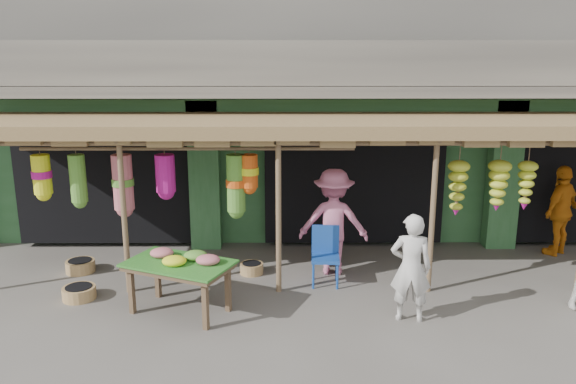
{
  "coord_description": "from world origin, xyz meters",
  "views": [
    {
      "loc": [
        -1.4,
        -8.93,
        3.85
      ],
      "look_at": [
        -1.34,
        1.0,
        1.42
      ],
      "focal_mm": 35.0,
      "sensor_mm": 36.0,
      "label": 1
    }
  ],
  "objects_px": {
    "blue_chair": "(325,252)",
    "person_shopper": "(333,222)",
    "flower_table": "(181,265)",
    "person_front": "(411,268)",
    "person_vendor": "(561,210)"
  },
  "relations": [
    {
      "from": "flower_table",
      "to": "blue_chair",
      "type": "distance_m",
      "value": 2.55
    },
    {
      "from": "person_vendor",
      "to": "person_shopper",
      "type": "height_order",
      "value": "person_shopper"
    },
    {
      "from": "person_front",
      "to": "person_vendor",
      "type": "relative_size",
      "value": 0.92
    },
    {
      "from": "blue_chair",
      "to": "person_front",
      "type": "xyz_separation_m",
      "value": [
        1.15,
        -1.43,
        0.27
      ]
    },
    {
      "from": "person_vendor",
      "to": "flower_table",
      "type": "bearing_deg",
      "value": -17.71
    },
    {
      "from": "person_front",
      "to": "person_shopper",
      "type": "xyz_separation_m",
      "value": [
        -0.98,
        1.88,
        0.14
      ]
    },
    {
      "from": "person_front",
      "to": "person_vendor",
      "type": "distance_m",
      "value": 4.55
    },
    {
      "from": "person_vendor",
      "to": "person_shopper",
      "type": "bearing_deg",
      "value": -25.94
    },
    {
      "from": "blue_chair",
      "to": "person_front",
      "type": "distance_m",
      "value": 1.85
    },
    {
      "from": "person_front",
      "to": "person_vendor",
      "type": "height_order",
      "value": "person_vendor"
    },
    {
      "from": "blue_chair",
      "to": "person_shopper",
      "type": "height_order",
      "value": "person_shopper"
    },
    {
      "from": "person_front",
      "to": "person_shopper",
      "type": "bearing_deg",
      "value": -53.89
    },
    {
      "from": "blue_chair",
      "to": "person_shopper",
      "type": "xyz_separation_m",
      "value": [
        0.17,
        0.46,
        0.4
      ]
    },
    {
      "from": "person_front",
      "to": "person_vendor",
      "type": "xyz_separation_m",
      "value": [
        3.56,
        2.83,
        0.07
      ]
    },
    {
      "from": "flower_table",
      "to": "person_shopper",
      "type": "xyz_separation_m",
      "value": [
        2.44,
        1.6,
        0.19
      ]
    }
  ]
}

